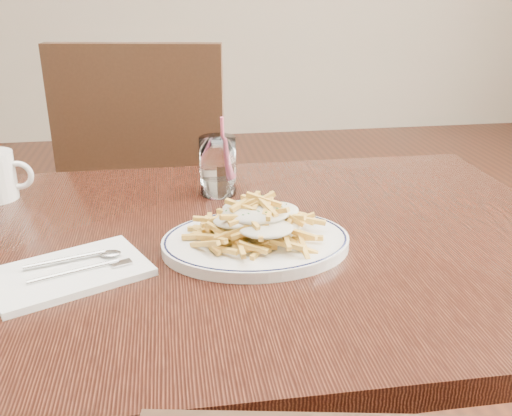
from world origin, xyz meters
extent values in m
cube|color=black|center=(0.00, 0.00, 0.73)|extent=(1.20, 0.80, 0.04)
cylinder|color=black|center=(0.55, 0.35, 0.35)|extent=(0.05, 0.05, 0.71)
cube|color=black|center=(-0.14, 0.87, 0.47)|extent=(0.54, 0.54, 0.04)
cube|color=black|center=(-0.18, 0.67, 0.75)|extent=(0.46, 0.12, 0.51)
cylinder|color=black|center=(0.09, 1.03, 0.23)|extent=(0.04, 0.04, 0.45)
cylinder|color=black|center=(-0.30, 1.10, 0.23)|extent=(0.04, 0.04, 0.45)
cylinder|color=black|center=(0.02, 0.64, 0.23)|extent=(0.04, 0.04, 0.45)
cylinder|color=black|center=(-0.37, 0.71, 0.23)|extent=(0.04, 0.04, 0.45)
torus|color=black|center=(0.03, -0.05, 0.77)|extent=(0.33, 0.33, 0.01)
ellipsoid|color=beige|center=(0.03, -0.05, 0.82)|extent=(0.17, 0.15, 0.02)
cube|color=white|center=(-0.25, -0.09, 0.76)|extent=(0.26, 0.22, 0.01)
cylinder|color=white|center=(0.00, 0.21, 0.81)|extent=(0.07, 0.07, 0.12)
cylinder|color=white|center=(0.00, 0.21, 0.77)|extent=(0.06, 0.06, 0.03)
cylinder|color=#D55172|center=(0.01, 0.22, 0.83)|extent=(0.01, 0.04, 0.15)
torus|color=white|center=(-0.39, 0.25, 0.80)|extent=(0.06, 0.01, 0.06)
camera|label=1|loc=(-0.09, -0.86, 1.16)|focal=40.00mm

